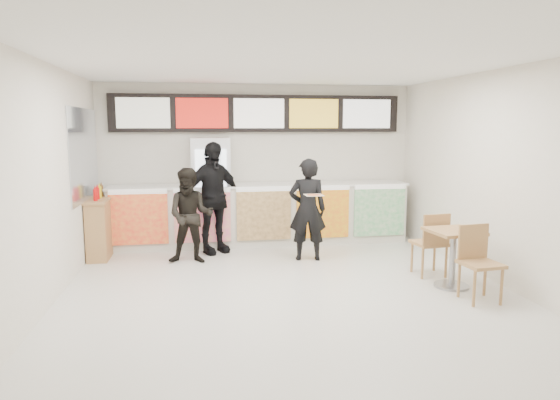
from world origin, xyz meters
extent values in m
plane|color=beige|center=(0.00, 0.00, 0.00)|extent=(7.00, 7.00, 0.00)
plane|color=white|center=(0.00, 0.00, 3.00)|extent=(7.00, 7.00, 0.00)
plane|color=silver|center=(0.00, 3.50, 1.50)|extent=(6.00, 0.00, 6.00)
plane|color=silver|center=(-3.00, 0.00, 1.50)|extent=(0.00, 7.00, 7.00)
plane|color=silver|center=(3.00, 0.00, 1.50)|extent=(0.00, 7.00, 7.00)
cube|color=silver|center=(0.00, 3.10, 0.55)|extent=(5.50, 0.70, 1.10)
cube|color=silver|center=(0.00, 3.10, 1.12)|extent=(5.56, 0.76, 0.04)
cube|color=red|center=(-2.20, 2.72, 0.61)|extent=(0.99, 0.02, 0.90)
cube|color=#E03186|center=(-1.10, 2.72, 0.61)|extent=(0.99, 0.02, 0.90)
cube|color=brown|center=(0.00, 2.72, 0.61)|extent=(0.99, 0.02, 0.90)
cube|color=yellow|center=(1.10, 2.72, 0.61)|extent=(0.99, 0.02, 0.90)
cube|color=#249045|center=(2.20, 2.72, 0.61)|extent=(0.99, 0.02, 0.90)
cube|color=black|center=(0.00, 3.42, 2.45)|extent=(5.50, 0.12, 0.70)
cube|color=beige|center=(-2.12, 3.35, 2.45)|extent=(0.95, 0.02, 0.55)
cube|color=red|center=(-1.06, 3.35, 2.45)|extent=(0.95, 0.02, 0.55)
cube|color=white|center=(0.00, 3.35, 2.45)|extent=(0.95, 0.02, 0.55)
cube|color=gold|center=(1.06, 3.35, 2.45)|extent=(0.95, 0.02, 0.55)
cube|color=white|center=(2.12, 3.35, 2.45)|extent=(0.95, 0.02, 0.55)
cube|color=white|center=(-0.93, 3.12, 1.00)|extent=(0.70, 0.65, 2.00)
cube|color=white|center=(-0.93, 2.78, 1.05)|extent=(0.54, 0.02, 1.50)
cylinder|color=green|center=(-1.14, 2.82, 0.45)|extent=(0.07, 0.07, 0.22)
cylinder|color=orange|center=(-1.00, 2.82, 0.45)|extent=(0.07, 0.07, 0.22)
cylinder|color=red|center=(-0.86, 2.82, 0.45)|extent=(0.07, 0.07, 0.22)
cylinder|color=blue|center=(-0.72, 2.82, 0.45)|extent=(0.07, 0.07, 0.22)
cylinder|color=orange|center=(-1.14, 2.82, 0.83)|extent=(0.07, 0.07, 0.22)
cylinder|color=red|center=(-1.00, 2.82, 0.83)|extent=(0.07, 0.07, 0.22)
cylinder|color=blue|center=(-0.86, 2.82, 0.83)|extent=(0.07, 0.07, 0.22)
cylinder|color=green|center=(-0.72, 2.82, 0.83)|extent=(0.07, 0.07, 0.22)
cylinder|color=red|center=(-1.14, 2.82, 1.21)|extent=(0.07, 0.07, 0.22)
cylinder|color=blue|center=(-1.00, 2.82, 1.21)|extent=(0.07, 0.07, 0.22)
cylinder|color=green|center=(-0.86, 2.82, 1.21)|extent=(0.07, 0.07, 0.22)
cylinder|color=orange|center=(-0.72, 2.82, 1.21)|extent=(0.07, 0.07, 0.22)
cylinder|color=blue|center=(-1.14, 2.82, 1.59)|extent=(0.07, 0.07, 0.22)
cylinder|color=green|center=(-1.00, 2.82, 1.59)|extent=(0.07, 0.07, 0.22)
cylinder|color=orange|center=(-0.86, 2.82, 1.59)|extent=(0.07, 0.07, 0.22)
cylinder|color=red|center=(-0.72, 2.82, 1.59)|extent=(0.07, 0.07, 0.22)
cube|color=#B2B7BF|center=(-2.99, 2.45, 1.75)|extent=(0.01, 2.00, 1.50)
imported|color=black|center=(0.61, 1.82, 0.85)|extent=(0.67, 0.49, 1.69)
imported|color=black|center=(-1.30, 1.94, 0.78)|extent=(0.82, 0.68, 1.55)
imported|color=black|center=(-0.93, 2.55, 0.97)|extent=(1.23, 0.95, 1.95)
cube|color=beige|center=(0.61, 1.37, 1.15)|extent=(0.28, 0.28, 0.01)
cone|color=#CC7233|center=(0.61, 1.37, 1.16)|extent=(0.36, 0.36, 0.02)
cube|color=#AC7B4F|center=(2.27, 0.08, 0.79)|extent=(0.71, 0.71, 0.04)
cylinder|color=gray|center=(2.27, 0.08, 0.39)|extent=(0.09, 0.09, 0.78)
cylinder|color=gray|center=(2.27, 0.08, 0.02)|extent=(0.47, 0.47, 0.03)
cube|color=#AC7B4F|center=(2.33, -0.51, 0.48)|extent=(0.50, 0.50, 0.04)
cube|color=#AC7B4F|center=(2.33, -0.30, 0.73)|extent=(0.43, 0.08, 0.45)
cube|color=#AC7B4F|center=(2.21, 0.67, 0.48)|extent=(0.50, 0.50, 0.04)
cube|color=#AC7B4F|center=(2.21, 0.47, 0.73)|extent=(0.43, 0.08, 0.45)
cube|color=#AC7B4F|center=(-2.82, 2.53, 0.48)|extent=(0.32, 0.86, 0.96)
cube|color=#AC7B4F|center=(-2.82, 2.53, 0.98)|extent=(0.36, 0.90, 0.04)
cylinder|color=red|center=(-2.82, 2.30, 1.10)|extent=(0.06, 0.06, 0.19)
cylinder|color=red|center=(-2.82, 2.48, 1.10)|extent=(0.06, 0.06, 0.19)
cylinder|color=yellow|center=(-2.82, 2.66, 1.10)|extent=(0.06, 0.06, 0.19)
cylinder|color=brown|center=(-2.82, 2.83, 1.10)|extent=(0.06, 0.06, 0.19)
camera|label=1|loc=(-1.17, -6.11, 2.20)|focal=32.00mm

